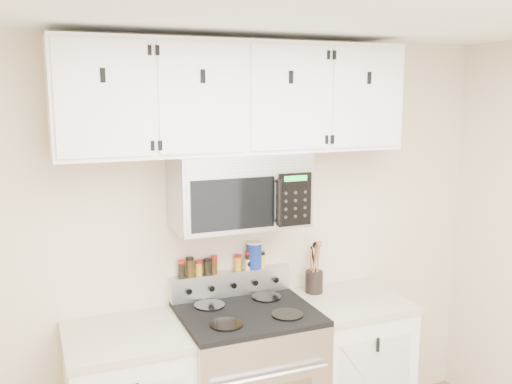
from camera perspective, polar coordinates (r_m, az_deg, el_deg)
back_wall at (r=3.51m, az=-2.76°, el=-5.42°), size 3.50×0.01×2.50m
base_cabinet_right at (r=3.83m, az=9.14°, el=-16.87°), size 0.64×0.62×0.92m
microwave at (r=3.26m, az=-1.69°, el=0.20°), size 0.76×0.44×0.42m
upper_cabinets at (r=3.23m, az=-1.91°, el=9.40°), size 2.00×0.35×0.62m
utensil_crock at (r=3.69m, az=5.84°, el=-8.74°), size 0.11×0.11×0.33m
kitchen_timer at (r=3.55m, az=-0.78°, el=-7.20°), size 0.06×0.06×0.07m
salt_canister at (r=3.55m, az=-0.19°, el=-6.31°), size 0.09×0.09×0.17m
spice_jar_0 at (r=3.42m, az=-7.45°, el=-7.62°), size 0.04×0.04×0.10m
spice_jar_1 at (r=3.43m, az=-6.62°, el=-7.43°), size 0.05×0.05×0.12m
spice_jar_2 at (r=3.45m, az=-5.75°, el=-7.54°), size 0.04×0.04×0.09m
spice_jar_3 at (r=3.47m, az=-4.91°, el=-7.41°), size 0.04×0.04×0.10m
spice_jar_4 at (r=3.48m, az=-4.21°, el=-7.23°), size 0.04×0.04×0.11m
spice_jar_5 at (r=3.53m, az=-1.83°, el=-7.05°), size 0.04×0.04×0.10m
spice_jar_6 at (r=3.55m, az=-0.74°, el=-6.83°), size 0.04×0.04×0.11m
spice_jar_7 at (r=3.55m, az=-0.68°, el=-6.91°), size 0.05×0.05×0.10m
spice_jar_8 at (r=3.58m, az=0.61°, el=-6.78°), size 0.04×0.04×0.10m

